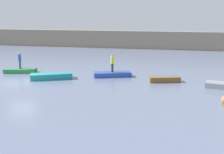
{
  "coord_description": "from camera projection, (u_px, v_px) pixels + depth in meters",
  "views": [
    {
      "loc": [
        13.17,
        -22.47,
        6.07
      ],
      "look_at": [
        7.83,
        1.3,
        0.64
      ],
      "focal_mm": 47.16,
      "sensor_mm": 36.0,
      "label": 1
    }
  ],
  "objects": [
    {
      "name": "embankment_wall",
      "position": [
        100.0,
        39.0,
        50.64
      ],
      "size": [
        80.0,
        1.2,
        2.91
      ],
      "primitive_type": "cube",
      "color": "gray",
      "rests_on": "ground_plane"
    },
    {
      "name": "rowboat_brown",
      "position": [
        164.0,
        79.0,
        25.93
      ],
      "size": [
        2.87,
        1.68,
        0.47
      ],
      "primitive_type": "cube",
      "rotation": [
        0.0,
        0.0,
        0.3
      ],
      "color": "brown",
      "rests_on": "ground_plane"
    },
    {
      "name": "person_hiviz_shirt",
      "position": [
        112.0,
        62.0,
        27.79
      ],
      "size": [
        0.32,
        0.32,
        1.71
      ],
      "color": "#38332D",
      "rests_on": "rowboat_blue"
    },
    {
      "name": "rowboat_teal",
      "position": [
        51.0,
        76.0,
        27.0
      ],
      "size": [
        3.9,
        2.7,
        0.53
      ],
      "primitive_type": "cube",
      "rotation": [
        0.0,
        0.0,
        0.45
      ],
      "color": "teal",
      "rests_on": "ground_plane"
    },
    {
      "name": "rowboat_blue",
      "position": [
        112.0,
        74.0,
        28.04
      ],
      "size": [
        3.71,
        2.29,
        0.44
      ],
      "primitive_type": "cube",
      "rotation": [
        0.0,
        0.0,
        0.35
      ],
      "color": "#2B4CAD",
      "rests_on": "ground_plane"
    },
    {
      "name": "rowboat_green",
      "position": [
        20.0,
        71.0,
        29.89
      ],
      "size": [
        3.31,
        1.88,
        0.41
      ],
      "primitive_type": "cube",
      "rotation": [
        0.0,
        0.0,
        0.21
      ],
      "color": "#2D7F47",
      "rests_on": "ground_plane"
    },
    {
      "name": "person_blue_shirt",
      "position": [
        20.0,
        60.0,
        29.65
      ],
      "size": [
        0.32,
        0.32,
        1.65
      ],
      "color": "#4C4C56",
      "rests_on": "rowboat_green"
    },
    {
      "name": "ground_plane",
      "position": [
        21.0,
        83.0,
        25.54
      ],
      "size": [
        120.0,
        120.0,
        0.0
      ],
      "primitive_type": "plane",
      "color": "slate"
    }
  ]
}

